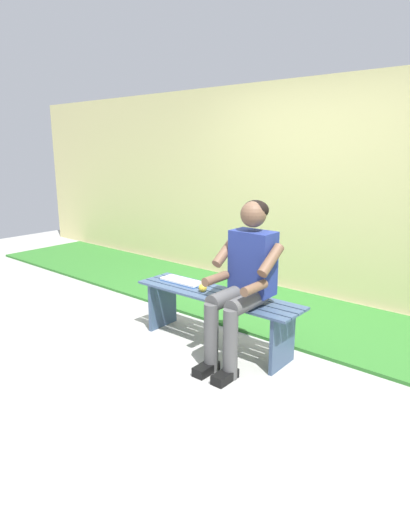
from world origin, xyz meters
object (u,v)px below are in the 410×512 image
person_seated (244,276)px  book_open (182,281)px  apple (203,288)px  bench_near (216,307)px

person_seated → book_open: person_seated is taller
person_seated → apple: 0.50m
person_seated → book_open: size_ratio=3.08×
bench_near → book_open: (0.43, -0.03, 0.13)m
apple → book_open: size_ratio=0.17×
person_seated → apple: size_ratio=18.05×
bench_near → book_open: book_open is taller
book_open → apple: bearing=164.9°
person_seated → book_open: (0.77, -0.14, -0.23)m
book_open → bench_near: bearing=174.8°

